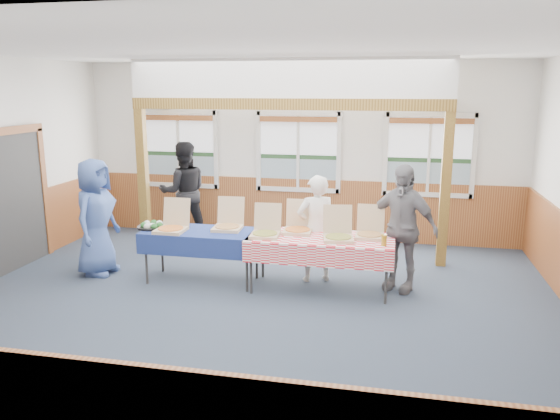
{
  "coord_description": "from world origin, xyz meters",
  "views": [
    {
      "loc": [
        1.7,
        -6.28,
        2.76
      ],
      "look_at": [
        0.18,
        1.0,
        1.07
      ],
      "focal_mm": 35.0,
      "sensor_mm": 36.0,
      "label": 1
    }
  ],
  "objects_px": {
    "woman_white": "(316,229)",
    "woman_black": "(184,192)",
    "man_blue": "(96,217)",
    "table_left": "(201,235)",
    "table_right": "(321,241)",
    "person_grey": "(401,228)"
  },
  "relations": [
    {
      "from": "table_right",
      "to": "man_blue",
      "type": "distance_m",
      "value": 3.36
    },
    {
      "from": "woman_white",
      "to": "woman_black",
      "type": "height_order",
      "value": "woman_black"
    },
    {
      "from": "woman_white",
      "to": "man_blue",
      "type": "bearing_deg",
      "value": -16.4
    },
    {
      "from": "table_left",
      "to": "table_right",
      "type": "height_order",
      "value": "same"
    },
    {
      "from": "man_blue",
      "to": "table_right",
      "type": "bearing_deg",
      "value": -87.69
    },
    {
      "from": "woman_black",
      "to": "man_blue",
      "type": "xyz_separation_m",
      "value": [
        -0.6,
        -1.99,
        -0.03
      ]
    },
    {
      "from": "table_right",
      "to": "woman_black",
      "type": "relative_size",
      "value": 1.12
    },
    {
      "from": "person_grey",
      "to": "table_left",
      "type": "bearing_deg",
      "value": -150.13
    },
    {
      "from": "table_left",
      "to": "woman_black",
      "type": "xyz_separation_m",
      "value": [
        -1.05,
        2.0,
        0.21
      ]
    },
    {
      "from": "woman_black",
      "to": "table_left",
      "type": "bearing_deg",
      "value": 90.24
    },
    {
      "from": "table_left",
      "to": "person_grey",
      "type": "distance_m",
      "value": 2.8
    },
    {
      "from": "woman_black",
      "to": "person_grey",
      "type": "distance_m",
      "value": 4.2
    },
    {
      "from": "woman_white",
      "to": "man_blue",
      "type": "xyz_separation_m",
      "value": [
        -3.24,
        -0.36,
        0.1
      ]
    },
    {
      "from": "table_left",
      "to": "woman_black",
      "type": "bearing_deg",
      "value": 137.42
    },
    {
      "from": "table_right",
      "to": "woman_white",
      "type": "xyz_separation_m",
      "value": [
        -0.12,
        0.36,
        0.07
      ]
    },
    {
      "from": "table_left",
      "to": "woman_white",
      "type": "relative_size",
      "value": 1.16
    },
    {
      "from": "table_right",
      "to": "man_blue",
      "type": "xyz_separation_m",
      "value": [
        -3.36,
        -0.0,
        0.17
      ]
    },
    {
      "from": "man_blue",
      "to": "person_grey",
      "type": "xyz_separation_m",
      "value": [
        4.42,
        0.26,
        0.01
      ]
    },
    {
      "from": "table_left",
      "to": "woman_black",
      "type": "distance_m",
      "value": 2.27
    },
    {
      "from": "woman_white",
      "to": "woman_black",
      "type": "xyz_separation_m",
      "value": [
        -2.65,
        1.63,
        0.13
      ]
    },
    {
      "from": "table_left",
      "to": "man_blue",
      "type": "distance_m",
      "value": 1.65
    },
    {
      "from": "table_left",
      "to": "woman_white",
      "type": "bearing_deg",
      "value": 32.77
    }
  ]
}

